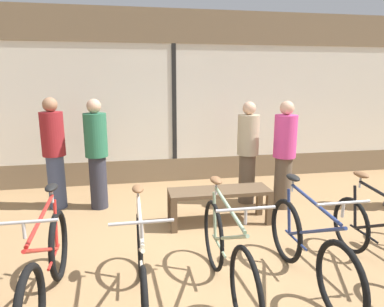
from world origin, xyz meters
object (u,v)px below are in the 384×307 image
object	(u,v)px
bicycle_center	(227,255)
customer_near_bench	(97,152)
customer_mid_floor	(54,151)
display_bench	(219,196)
bicycle_center_right	(309,249)
bicycle_right	(380,240)
bicycle_left	(47,269)
customer_near_rack	(248,151)
customer_by_window	(284,153)
bicycle_center_left	(142,267)

from	to	relation	value
bicycle_center	customer_near_bench	size ratio (longest dim) A/B	1.04
customer_mid_floor	display_bench	bearing A→B (deg)	-24.03
bicycle_center_right	bicycle_right	world-z (taller)	bicycle_center_right
customer_near_bench	display_bench	bearing A→B (deg)	-28.29
bicycle_center_right	bicycle_right	bearing A→B (deg)	3.83
bicycle_left	customer_mid_floor	size ratio (longest dim) A/B	1.02
customer_near_rack	customer_by_window	bearing A→B (deg)	-35.31
customer_by_window	customer_near_bench	xyz separation A→B (m)	(-2.81, 0.51, 0.02)
bicycle_center_left	bicycle_left	bearing A→B (deg)	173.33
customer_near_rack	customer_mid_floor	bearing A→B (deg)	174.09
bicycle_center	bicycle_center_right	xyz separation A→B (m)	(0.82, 0.01, -0.03)
customer_near_rack	bicycle_center_left	bearing A→B (deg)	-127.64
customer_near_bench	bicycle_center	bearing A→B (deg)	-62.07
bicycle_center	bicycle_center_right	size ratio (longest dim) A/B	1.03
customer_by_window	bicycle_center_left	bearing A→B (deg)	-138.58
bicycle_left	bicycle_right	xyz separation A→B (m)	(3.22, -0.03, -0.01)
bicycle_center_right	customer_near_bench	distance (m)	3.33
bicycle_center_left	bicycle_center	xyz separation A→B (m)	(0.77, -0.01, 0.04)
bicycle_left	bicycle_center	size ratio (longest dim) A/B	0.99
bicycle_left	customer_near_rack	xyz separation A→B (m)	(2.59, 2.22, 0.47)
bicycle_right	customer_near_bench	size ratio (longest dim) A/B	0.97
bicycle_center_right	customer_by_window	xyz separation A→B (m)	(0.65, 1.98, 0.49)
bicycle_center	display_bench	world-z (taller)	bicycle_center
bicycle_left	customer_near_rack	size ratio (longest dim) A/B	1.06
bicycle_left	bicycle_center_right	bearing A→B (deg)	-2.11
bicycle_center	bicycle_right	xyz separation A→B (m)	(1.65, 0.07, -0.04)
customer_mid_floor	bicycle_center_right	bearing A→B (deg)	-43.18
bicycle_right	customer_by_window	bearing A→B (deg)	95.13
customer_near_rack	customer_by_window	size ratio (longest dim) A/B	0.98
bicycle_right	customer_mid_floor	world-z (taller)	customer_mid_floor
display_bench	customer_near_bench	size ratio (longest dim) A/B	0.83
bicycle_center_left	bicycle_right	bearing A→B (deg)	1.44
bicycle_left	customer_mid_floor	xyz separation A→B (m)	(-0.39, 2.53, 0.52)
bicycle_center_left	display_bench	world-z (taller)	bicycle_center_left
bicycle_center_left	customer_by_window	distance (m)	3.04
bicycle_right	bicycle_center_left	bearing A→B (deg)	-178.56
customer_near_rack	customer_mid_floor	distance (m)	2.99
bicycle_right	customer_mid_floor	xyz separation A→B (m)	(-3.61, 2.56, 0.53)
bicycle_center	bicycle_right	distance (m)	1.65
bicycle_center	customer_near_bench	bearing A→B (deg)	117.93
bicycle_left	customer_near_bench	bearing A→B (deg)	84.14
customer_by_window	bicycle_right	bearing A→B (deg)	-84.87
bicycle_left	customer_near_bench	xyz separation A→B (m)	(0.25, 2.40, 0.51)
bicycle_center_right	customer_mid_floor	world-z (taller)	customer_mid_floor
display_bench	customer_mid_floor	size ratio (longest dim) A/B	0.82
customer_by_window	customer_mid_floor	bearing A→B (deg)	169.50
bicycle_right	customer_near_rack	xyz separation A→B (m)	(-0.64, 2.25, 0.49)
bicycle_center_left	customer_near_rack	xyz separation A→B (m)	(1.78, 2.31, 0.48)
bicycle_center	customer_by_window	size ratio (longest dim) A/B	1.06
bicycle_right	bicycle_center	bearing A→B (deg)	-177.57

